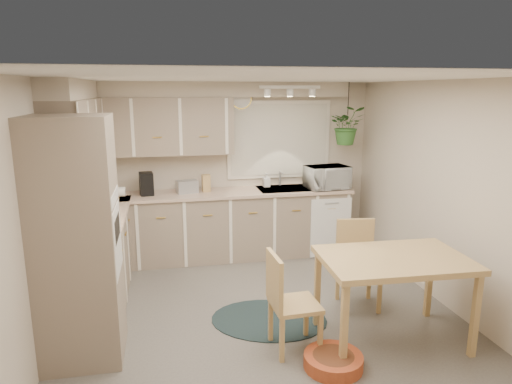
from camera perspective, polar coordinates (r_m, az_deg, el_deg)
floor at (r=4.91m, az=0.79°, el=-15.22°), size 4.20×4.20×0.00m
ceiling at (r=4.34m, az=0.89°, el=14.05°), size 4.20×4.20×0.00m
wall_back at (r=6.50m, az=-3.17°, el=2.93°), size 4.00×0.04×2.40m
wall_front at (r=2.58m, az=11.24°, el=-12.71°), size 4.00×0.04×2.40m
wall_left at (r=4.50m, az=-24.91°, el=-2.62°), size 0.04×4.20×2.40m
wall_right at (r=5.27m, az=22.58°, el=-0.31°), size 0.04×4.20×2.40m
base_cab_left at (r=5.49m, az=-19.07°, el=-7.72°), size 0.60×1.85×0.90m
base_cab_back at (r=6.35m, az=-4.47°, el=-4.27°), size 3.60×0.60×0.90m
counter_left at (r=5.34m, az=-19.33°, el=-2.98°), size 0.64×1.89×0.04m
counter_back at (r=6.22m, az=-4.54°, el=-0.15°), size 3.64×0.64×0.04m
oven_stack at (r=4.12m, az=-21.45°, el=-5.82°), size 0.65×0.65×2.10m
wall_oven_face at (r=4.08m, az=-17.00°, el=-5.68°), size 0.02×0.56×0.58m
upper_cab_left at (r=5.33m, az=-21.31°, el=6.74°), size 0.35×2.00×0.75m
upper_cab_back at (r=6.18m, az=-12.30°, el=8.01°), size 2.00×0.35×0.75m
soffit_left at (r=5.31m, az=-22.00°, el=11.82°), size 0.30×2.00×0.20m
soffit_back at (r=6.23m, az=-4.95°, el=12.65°), size 3.60×0.30×0.20m
cooktop at (r=4.79m, az=-20.10°, el=-4.50°), size 0.52×0.58×0.02m
range_hood at (r=4.68m, az=-20.76°, el=0.82°), size 0.40×0.60×0.14m
window_blinds at (r=6.55m, az=2.93°, el=6.55°), size 1.40×0.02×1.00m
window_frame at (r=6.56m, az=2.91°, el=6.56°), size 1.50×0.02×1.10m
sink at (r=6.41m, az=3.46°, el=0.06°), size 0.70×0.48×0.10m
dishwasher_front at (r=6.43m, az=9.32°, el=-4.44°), size 0.58×0.02×0.83m
track_light_bar at (r=6.01m, az=4.28°, el=12.95°), size 0.80×0.04×0.04m
wall_clock at (r=6.40m, az=-1.88°, el=11.62°), size 0.30×0.03×0.30m
dining_table at (r=4.49m, az=16.57°, el=-12.69°), size 1.34×0.92×0.82m
chair_left at (r=4.17m, az=4.92°, el=-13.51°), size 0.45×0.45×0.91m
chair_back at (r=5.04m, az=12.75°, el=-8.99°), size 0.49×0.49×0.93m
braided_rug at (r=4.83m, az=1.63°, el=-15.63°), size 1.39×1.19×0.01m
pet_bed at (r=4.15m, az=9.63°, el=-20.14°), size 0.58×0.58×0.12m
microwave at (r=6.45m, az=8.87°, el=2.14°), size 0.61×0.40×0.39m
soap_bottle at (r=6.48m, az=1.31°, el=1.01°), size 0.10×0.21×0.09m
hanging_plant at (r=6.47m, az=11.32°, el=7.63°), size 0.59×0.63×0.41m
coffee_maker at (r=6.16m, az=-13.54°, el=1.02°), size 0.19×0.23×0.30m
toaster at (r=6.19m, az=-8.61°, el=0.67°), size 0.31×0.22×0.17m
knife_block at (r=6.24m, az=-6.26°, el=1.12°), size 0.12×0.12×0.23m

